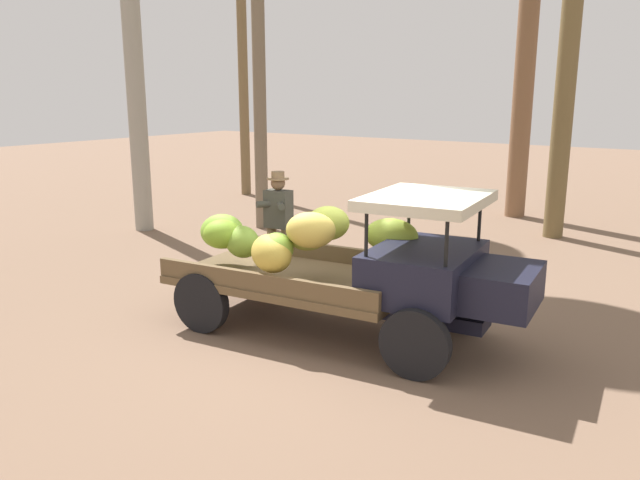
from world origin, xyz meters
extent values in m
plane|color=#7C5F4A|center=(0.00, 0.00, 0.00)|extent=(60.00, 60.00, 0.00)
cube|color=black|center=(-0.27, 0.05, 0.43)|extent=(4.02, 0.87, 0.16)
cylinder|color=black|center=(1.08, 1.00, 0.38)|extent=(0.77, 0.22, 0.76)
cylinder|color=black|center=(1.25, -0.59, 0.38)|extent=(0.77, 0.22, 0.76)
cylinder|color=black|center=(-1.70, 0.70, 0.38)|extent=(0.77, 0.22, 0.76)
cylinder|color=black|center=(-1.53, -0.89, 0.38)|extent=(0.77, 0.22, 0.76)
cube|color=brown|center=(-0.72, 0.00, 0.61)|extent=(3.17, 2.04, 0.10)
cube|color=brown|center=(-0.81, 0.80, 0.77)|extent=(2.99, 0.41, 0.22)
cube|color=brown|center=(-0.63, -0.79, 0.77)|extent=(2.99, 0.41, 0.22)
cube|color=black|center=(0.97, 0.19, 0.94)|extent=(1.26, 1.63, 0.55)
cube|color=black|center=(1.86, 0.29, 0.88)|extent=(0.81, 1.13, 0.44)
cylinder|color=black|center=(1.33, 0.88, 1.49)|extent=(0.04, 0.04, 0.55)
cylinder|color=black|center=(1.48, -0.41, 1.49)|extent=(0.04, 0.04, 0.55)
cylinder|color=black|center=(0.46, 0.78, 1.49)|extent=(0.04, 0.04, 0.55)
cylinder|color=black|center=(0.60, -0.50, 1.49)|extent=(0.04, 0.04, 0.55)
cube|color=beige|center=(0.97, 0.19, 1.76)|extent=(1.38, 1.64, 0.12)
ellipsoid|color=#85B737|center=(-1.87, -0.12, 1.10)|extent=(0.73, 0.63, 0.58)
ellipsoid|color=#96B237|center=(0.36, 0.52, 1.22)|extent=(0.74, 0.56, 0.49)
ellipsoid|color=#84AD37|center=(-1.50, -0.13, 1.01)|extent=(0.71, 0.68, 0.53)
ellipsoid|color=#81AC34|center=(-0.61, -0.52, 1.13)|extent=(0.65, 0.64, 0.44)
ellipsoid|color=#81B02C|center=(-1.76, -0.24, 1.11)|extent=(0.66, 0.64, 0.44)
ellipsoid|color=#B9C246|center=(-0.38, -0.20, 1.26)|extent=(0.70, 0.70, 0.50)
ellipsoid|color=#BBCD4B|center=(-0.37, 0.20, 1.34)|extent=(0.73, 0.73, 0.55)
ellipsoid|color=gold|center=(-0.24, -0.35, 1.37)|extent=(0.73, 0.67, 0.48)
ellipsoid|color=gold|center=(-0.66, -0.56, 1.07)|extent=(0.76, 0.67, 0.46)
cylinder|color=#85704F|center=(-1.86, 1.27, 0.45)|extent=(0.15, 0.15, 0.90)
cylinder|color=#85704F|center=(-2.12, 1.25, 0.45)|extent=(0.15, 0.15, 0.90)
cube|color=#46473D|center=(-1.99, 1.26, 1.19)|extent=(0.42, 0.28, 0.58)
cylinder|color=#46473D|center=(-1.88, 1.17, 1.28)|extent=(0.35, 0.36, 0.10)
cylinder|color=#46473D|center=(-2.08, 1.15, 1.28)|extent=(0.30, 0.39, 0.10)
sphere|color=#826045|center=(-1.99, 1.26, 1.59)|extent=(0.22, 0.22, 0.22)
cylinder|color=#967754|center=(-1.99, 1.26, 1.65)|extent=(0.34, 0.34, 0.02)
cylinder|color=#967754|center=(-1.99, 1.26, 1.71)|extent=(0.20, 0.20, 0.10)
cube|color=#8B6146|center=(-2.44, 1.01, 0.22)|extent=(0.54, 0.57, 0.43)
cylinder|color=brown|center=(0.66, 7.06, 3.62)|extent=(0.39, 0.39, 7.24)
cylinder|color=brown|center=(-0.71, 8.82, 4.09)|extent=(0.47, 0.47, 8.19)
cylinder|color=brown|center=(-8.25, 7.64, 5.24)|extent=(0.28, 0.28, 10.47)
camera|label=1|loc=(3.90, -6.16, 2.94)|focal=35.29mm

